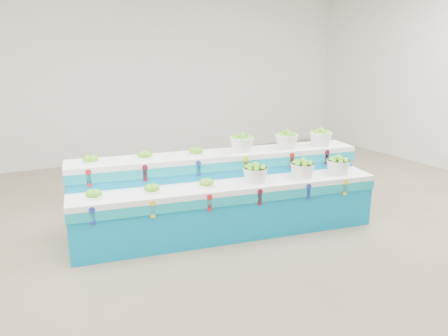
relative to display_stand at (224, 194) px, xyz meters
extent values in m
plane|color=brown|center=(0.46, -0.50, -0.51)|extent=(10.00, 10.00, 0.00)
plane|color=silver|center=(0.46, 4.50, 1.49)|extent=(10.00, 0.00, 10.00)
cylinder|color=white|center=(-1.69, 0.02, 0.26)|extent=(0.26, 0.26, 0.10)
cylinder|color=white|center=(-1.03, -0.09, 0.26)|extent=(0.26, 0.26, 0.10)
cylinder|color=white|center=(-0.35, -0.20, 0.26)|extent=(0.26, 0.26, 0.10)
cylinder|color=white|center=(-1.62, 0.51, 0.56)|extent=(0.26, 0.26, 0.10)
cylinder|color=white|center=(-0.95, 0.40, 0.56)|extent=(0.26, 0.26, 0.10)
cylinder|color=white|center=(-0.27, 0.30, 0.56)|extent=(0.26, 0.26, 0.10)
camera|label=1|loc=(-2.55, -4.90, 1.88)|focal=34.70mm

